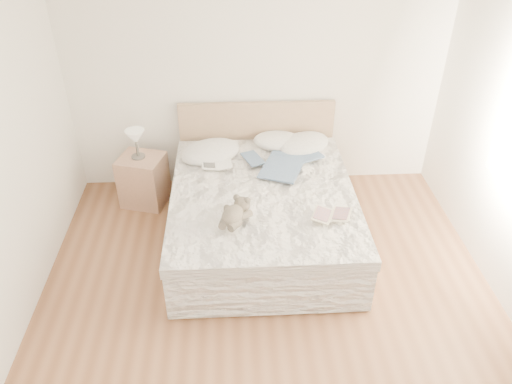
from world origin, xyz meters
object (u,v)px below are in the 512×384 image
childrens_book (332,215)px  photo_book (217,164)px  bed (262,210)px  nightstand (144,180)px  table_lamp (136,138)px  teddy_bear (233,221)px

childrens_book → photo_book: bearing=159.9°
bed → nightstand: 1.41m
childrens_book → table_lamp: bearing=168.5°
childrens_book → teddy_bear: size_ratio=1.02×
teddy_bear → bed: bearing=88.6°
childrens_book → nightstand: bearing=168.5°
nightstand → childrens_book: size_ratio=1.68×
table_lamp → bed: bearing=-27.5°
nightstand → table_lamp: size_ratio=1.78×
bed → photo_book: (-0.44, 0.35, 0.32)m
table_lamp → teddy_bear: 1.61m
bed → teddy_bear: 0.76m
childrens_book → teddy_bear: 0.86m
table_lamp → nightstand: bearing=-31.3°
photo_book → teddy_bear: bearing=-85.9°
nightstand → childrens_book: 2.20m
nightstand → table_lamp: table_lamp is taller
bed → childrens_book: bed is taller
bed → childrens_book: (0.56, -0.54, 0.32)m
table_lamp → photo_book: table_lamp is taller
nightstand → childrens_book: bearing=-33.3°
table_lamp → childrens_book: table_lamp is taller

